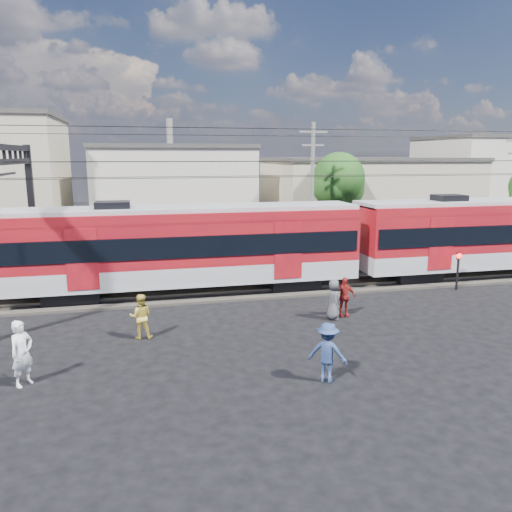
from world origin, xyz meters
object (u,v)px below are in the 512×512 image
Objects in this scene: pedestrian_a at (22,353)px; pedestrian_c at (328,352)px; commuter_train at (191,244)px; crossing_signal at (458,264)px.

pedestrian_a is 1.09× the size of pedestrian_c.
commuter_train is 10.72m from pedestrian_c.
commuter_train is 12.92m from crossing_signal.
pedestrian_c is (8.53, -1.74, -0.08)m from pedestrian_a.
commuter_train is 28.37× the size of pedestrian_c.
commuter_train is 10.31m from pedestrian_a.
commuter_train is at bearing -40.83° from pedestrian_c.
pedestrian_a is 8.71m from pedestrian_c.
pedestrian_a is at bearing -160.99° from crossing_signal.
crossing_signal is at bearing -30.18° from pedestrian_a.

